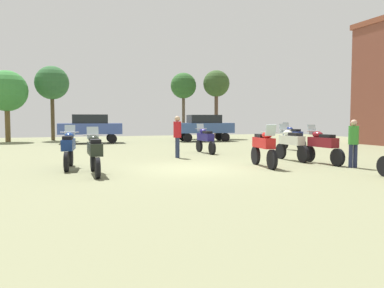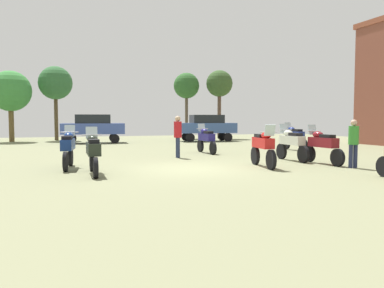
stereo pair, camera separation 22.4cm
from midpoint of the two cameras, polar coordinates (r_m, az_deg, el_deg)
The scene contains 16 objects.
ground_plane at distance 13.20m, azimuth -0.50°, elevation -3.70°, with size 44.00×52.00×0.02m.
motorcycle_1 at distance 15.33m, azimuth 18.21°, elevation -0.10°, with size 0.62×2.22×1.47m.
motorcycle_2 at distance 16.16m, azimuth 14.01°, elevation 0.19°, with size 0.62×2.21×1.49m.
motorcycle_3 at distance 12.14m, azimuth -14.63°, elevation -1.04°, with size 0.62×2.26×1.45m.
motorcycle_4 at distance 21.61m, azimuth 14.27°, elevation 1.07°, with size 0.62×2.29×1.50m.
motorcycle_8 at distance 13.80m, azimuth -18.14°, elevation -0.49°, with size 0.64×2.19×1.48m.
motorcycle_9 at distance 19.15m, azimuth 1.62°, elevation 0.78°, with size 0.62×2.19×1.45m.
motorcycle_10 at distance 13.80m, azimuth 10.06°, elevation -0.31°, with size 0.65×2.18×1.51m.
car_1 at distance 28.07m, azimuth -14.98°, elevation 2.51°, with size 4.42×2.11×2.00m.
car_2 at distance 29.48m, azimuth 1.57°, elevation 2.69°, with size 4.44×2.16×2.00m.
person_1 at distance 14.50m, azimuth 22.25°, elevation 0.58°, with size 0.40×0.40×1.67m.
person_2 at distance 16.85m, azimuth -2.55°, elevation 1.59°, with size 0.35×0.35×1.82m.
tree_2 at distance 32.72m, azimuth -20.10°, elevation 8.39°, with size 2.62×2.62×5.85m.
tree_3 at distance 31.80m, azimuth -25.79°, elevation 7.00°, with size 3.00×3.00×5.26m.
tree_4 at distance 34.01m, azimuth 3.41°, elevation 8.73°, with size 2.29×2.29×5.91m.
tree_6 at distance 33.95m, azimuth -1.46°, elevation 8.47°, with size 2.22×2.22×5.69m.
Camera 1 is at (-4.42, -12.32, 1.71)m, focal length 36.26 mm.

